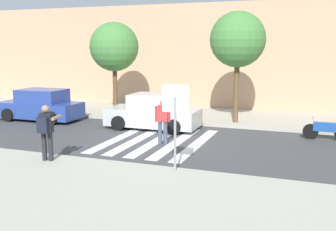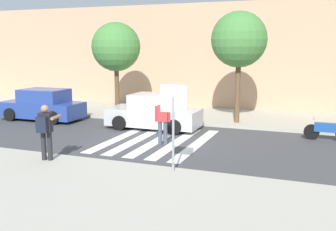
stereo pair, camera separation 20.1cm
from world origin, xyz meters
name	(u,v)px [view 1 (the left image)]	position (x,y,z in m)	size (l,w,h in m)	color
ground_plane	(155,142)	(0.00, 0.00, 0.00)	(120.00, 120.00, 0.00)	#424244
sidewalk_near	(57,197)	(0.00, -6.20, 0.07)	(60.00, 6.00, 0.14)	#B2AD9E
sidewalk_far	(198,115)	(0.00, 6.00, 0.07)	(60.00, 4.80, 0.14)	#B2AD9E
building_facade_far	(218,56)	(0.00, 10.40, 3.03)	(56.00, 4.00, 6.06)	tan
crosswalk_stripe_0	(120,137)	(-1.60, 0.20, 0.00)	(0.44, 5.20, 0.01)	silver
crosswalk_stripe_1	(138,139)	(-0.80, 0.20, 0.00)	(0.44, 5.20, 0.01)	silver
crosswalk_stripe_2	(157,141)	(0.00, 0.20, 0.00)	(0.44, 5.20, 0.01)	silver
crosswalk_stripe_3	(177,142)	(0.80, 0.20, 0.00)	(0.44, 5.20, 0.01)	silver
crosswalk_stripe_4	(197,144)	(1.60, 0.20, 0.00)	(0.44, 5.20, 0.01)	silver
stop_sign	(175,109)	(2.03, -3.50, 1.91)	(0.76, 0.08, 2.44)	gray
photographer_with_backpack	(46,128)	(-1.99, -3.91, 1.17)	(0.69, 0.92, 1.72)	#232328
pedestrian_crossing	(163,119)	(0.42, -0.28, 0.97)	(0.56, 0.33, 1.72)	#474C60
parked_car_blue	(41,106)	(-7.04, 2.30, 0.73)	(4.10, 1.92, 1.55)	#284293
parked_car_silver	(154,113)	(-1.00, 2.30, 0.73)	(4.10, 1.92, 1.55)	#B7BABF
motorcycle	(326,130)	(6.16, 2.60, 0.41)	(1.76, 0.60, 0.87)	black
street_tree_west	(114,47)	(-4.14, 4.68, 3.59)	(2.52, 2.52, 4.73)	brown
street_tree_center	(238,40)	(2.26, 4.41, 3.91)	(2.53, 2.53, 5.06)	brown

